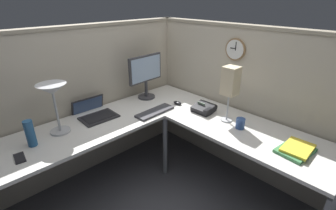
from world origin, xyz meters
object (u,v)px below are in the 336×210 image
object	(u,v)px
cell_phone	(20,158)
office_phone	(204,109)
laptop	(94,113)
computer_mouse	(178,103)
wall_clock	(236,49)
keyboard	(155,112)
book_stack	(296,149)
coffee_mug	(240,123)
monitor	(146,74)
desk_lamp_dome	(53,93)
desk_lamp_paper	(230,83)
thermos_flask	(30,133)

from	to	relation	value
cell_phone	office_phone	size ratio (longest dim) A/B	0.69
laptop	computer_mouse	bearing A→B (deg)	-26.79
computer_mouse	wall_clock	world-z (taller)	wall_clock
keyboard	book_stack	distance (m)	1.31
cell_phone	coffee_mug	size ratio (longest dim) A/B	1.50
monitor	office_phone	xyz separation A→B (m)	(0.18, -0.72, -0.26)
wall_clock	desk_lamp_dome	bearing A→B (deg)	155.23
monitor	desk_lamp_paper	world-z (taller)	desk_lamp_paper
book_stack	wall_clock	bearing A→B (deg)	66.04
desk_lamp_dome	cell_phone	size ratio (longest dim) A/B	3.09
keyboard	monitor	bearing A→B (deg)	60.39
computer_mouse	coffee_mug	size ratio (longest dim) A/B	1.08
keyboard	coffee_mug	world-z (taller)	coffee_mug
computer_mouse	thermos_flask	world-z (taller)	thermos_flask
office_phone	desk_lamp_paper	size ratio (longest dim) A/B	0.40
cell_phone	book_stack	xyz separation A→B (m)	(1.56, -1.38, 0.02)
office_phone	wall_clock	world-z (taller)	wall_clock
desk_lamp_dome	coffee_mug	world-z (taller)	desk_lamp_dome
desk_lamp_dome	office_phone	xyz separation A→B (m)	(1.23, -0.63, -0.33)
computer_mouse	thermos_flask	xyz separation A→B (m)	(-1.42, 0.24, 0.09)
thermos_flask	book_stack	size ratio (longest dim) A/B	0.73
monitor	book_stack	size ratio (longest dim) A/B	1.66
thermos_flask	desk_lamp_dome	bearing A→B (deg)	14.07
laptop	coffee_mug	bearing A→B (deg)	-54.87
monitor	laptop	xyz separation A→B (m)	(-0.67, 0.01, -0.27)
laptop	cell_phone	xyz separation A→B (m)	(-0.75, -0.28, -0.02)
laptop	desk_lamp_dome	xyz separation A→B (m)	(-0.38, -0.10, 0.34)
keyboard	laptop	bearing A→B (deg)	138.81
monitor	book_stack	bearing A→B (deg)	-85.46
desk_lamp_dome	desk_lamp_paper	world-z (taller)	desk_lamp_paper
laptop	thermos_flask	size ratio (longest dim) A/B	1.75
cell_phone	computer_mouse	bearing A→B (deg)	2.21
laptop	desk_lamp_paper	xyz separation A→B (m)	(0.86, -0.99, 0.36)
monitor	office_phone	world-z (taller)	monitor
desk_lamp_paper	coffee_mug	size ratio (longest dim) A/B	5.52
keyboard	desk_lamp_paper	xyz separation A→B (m)	(0.38, -0.60, 0.37)
computer_mouse	coffee_mug	distance (m)	0.76
laptop	computer_mouse	world-z (taller)	laptop
wall_clock	monitor	bearing A→B (deg)	121.99
monitor	office_phone	size ratio (longest dim) A/B	2.38
coffee_mug	keyboard	bearing A→B (deg)	113.96
thermos_flask	coffee_mug	xyz separation A→B (m)	(1.44, -1.00, -0.06)
thermos_flask	keyboard	bearing A→B (deg)	-11.69
computer_mouse	desk_lamp_dome	bearing A→B (deg)	165.59
wall_clock	computer_mouse	bearing A→B (deg)	132.63
laptop	desk_lamp_dome	world-z (taller)	desk_lamp_dome
computer_mouse	thermos_flask	size ratio (longest dim) A/B	0.47
desk_lamp_paper	desk_lamp_dome	bearing A→B (deg)	144.17
desk_lamp_dome	computer_mouse	bearing A→B (deg)	-14.41
cell_phone	book_stack	size ratio (longest dim) A/B	0.48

